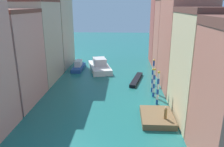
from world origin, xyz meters
name	(u,v)px	position (x,y,z in m)	size (l,w,h in m)	color
ground_plane	(108,80)	(0.00, 24.50, 0.00)	(154.00, 154.00, 0.00)	#1E6B66
building_left_1	(11,58)	(-12.85, 13.77, 6.66)	(6.56, 9.66, 13.31)	tan
building_left_2	(37,41)	(-12.85, 23.80, 7.48)	(6.56, 10.44, 14.93)	#BCB299
building_left_3	(54,27)	(-12.85, 34.47, 9.10)	(6.56, 10.39, 18.16)	#BCB299
building_right_1	(205,66)	(12.85, 10.31, 6.81)	(6.56, 10.46, 13.60)	beige
building_right_2	(184,28)	(12.85, 21.31, 10.18)	(6.56, 11.43, 20.34)	#C6705B
building_right_3	(171,36)	(12.85, 30.96, 7.72)	(6.56, 7.72, 15.42)	#C6705B
building_right_4	(165,22)	(12.85, 38.90, 9.89)	(6.56, 7.50, 19.75)	#B25147
waterfront_dock	(157,117)	(7.34, 9.22, 0.38)	(3.99, 5.20, 0.76)	brown
person_on_dock	(166,113)	(8.14, 8.19, 1.47)	(0.36, 0.36, 1.54)	olive
mooring_pole_0	(158,88)	(7.97, 13.82, 2.58)	(0.36, 0.36, 5.05)	#1E479E
mooring_pole_1	(154,82)	(7.79, 16.63, 2.38)	(0.38, 0.38, 4.64)	#1E479E
mooring_pole_2	(152,80)	(7.79, 18.68, 2.07)	(0.34, 0.34, 4.04)	#1E479E
mooring_pole_3	(153,72)	(8.34, 21.99, 2.44)	(0.34, 0.34, 4.78)	#1E479E
vaporetto_white	(100,66)	(-2.27, 31.05, 0.90)	(6.27, 10.31, 2.68)	white
gondola_black	(136,79)	(5.51, 24.09, 0.27)	(2.90, 8.04, 0.55)	black
motorboat_0	(79,66)	(-7.05, 31.35, 0.68)	(2.08, 6.82, 2.05)	#234C93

